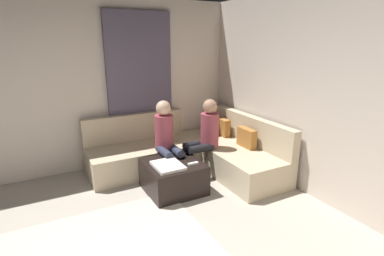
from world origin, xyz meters
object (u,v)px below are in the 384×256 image
Objects in this scene: sectional_couch at (192,152)px; person_on_couch_back at (204,135)px; ottoman at (173,177)px; game_remote at (193,163)px; person_on_couch_side at (167,138)px; coffee_mug at (178,152)px.

sectional_couch is 2.12× the size of person_on_couch_back.
game_remote is at bearing 50.71° from ottoman.
coffee_mug is at bearing 119.87° from person_on_couch_side.
coffee_mug is 0.63× the size of game_remote.
person_on_couch_back reaches higher than ottoman.
ottoman is 0.83m from person_on_couch_back.
person_on_couch_back is 0.58m from person_on_couch_side.
sectional_couch is at bearing 132.25° from ottoman.
person_on_couch_side is (-0.13, -0.57, 0.00)m from person_on_couch_back.
game_remote is at bearing 5.71° from coffee_mug.
ottoman is 0.60m from person_on_couch_side.
person_on_couch_back reaches higher than sectional_couch.
coffee_mug is (-0.22, 0.18, 0.26)m from ottoman.
sectional_couch is 0.65m from person_on_couch_side.
person_on_couch_side is (0.15, -0.51, 0.38)m from sectional_couch.
sectional_couch reaches higher than game_remote.
sectional_couch is 26.84× the size of coffee_mug.
person_on_couch_side reaches higher than game_remote.
person_on_couch_back reaches higher than game_remote.
coffee_mug is at bearing -174.29° from game_remote.
person_on_couch_back is (-0.44, 0.43, 0.23)m from game_remote.
person_on_couch_side is at bearing 168.26° from ottoman.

